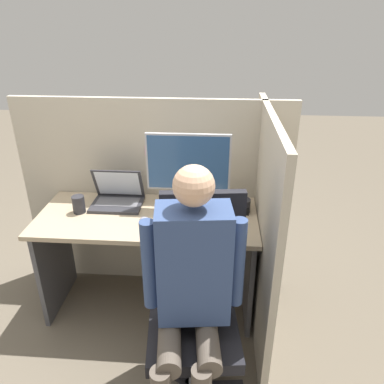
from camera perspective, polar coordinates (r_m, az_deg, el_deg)
The scene contains 14 objects.
ground_plane at distance 2.63m, azimuth -7.24°, elevation -21.09°, with size 12.00×12.00×0.00m, color #665B4C.
cubicle_panel_back at distance 2.71m, azimuth -5.56°, elevation -0.71°, with size 1.90×0.05×1.42m.
cubicle_panel_right at distance 2.35m, azimuth 10.66°, elevation -5.53°, with size 0.04×1.23×1.42m.
desk at distance 2.51m, azimuth -6.63°, elevation -7.26°, with size 1.40×0.61×0.74m.
paper_box at distance 2.47m, azimuth -0.55°, elevation -1.79°, with size 0.35×0.24×0.07m.
monitor at distance 2.36m, azimuth -0.58°, elevation 3.91°, with size 0.53×0.22×0.44m.
laptop at distance 2.56m, azimuth -11.28°, elevation -0.87°, with size 0.33×0.25×0.24m.
mouse at distance 2.32m, azimuth -7.39°, elevation -4.24°, with size 0.06×0.05×0.04m.
stapler at distance 2.47m, azimuth 8.14°, elevation -2.23°, with size 0.04×0.15×0.05m.
carrot_toy at distance 2.21m, azimuth -3.83°, elevation -5.76°, with size 0.04×0.14×0.04m.
office_chair at distance 2.05m, azimuth 0.83°, elevation -15.99°, with size 0.53×0.57×1.11m.
person at distance 1.78m, azimuth -0.10°, elevation -14.27°, with size 0.48×0.47×1.35m.
coffee_mug at distance 2.44m, azimuth 7.78°, elevation -2.05°, with size 0.09×0.09×0.09m.
pen_cup at distance 2.52m, azimuth -16.89°, elevation -1.81°, with size 0.08×0.08×0.11m.
Camera 1 is at (0.44, -1.76, 1.91)m, focal length 35.00 mm.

